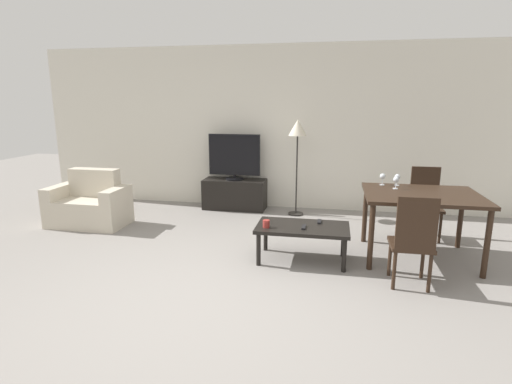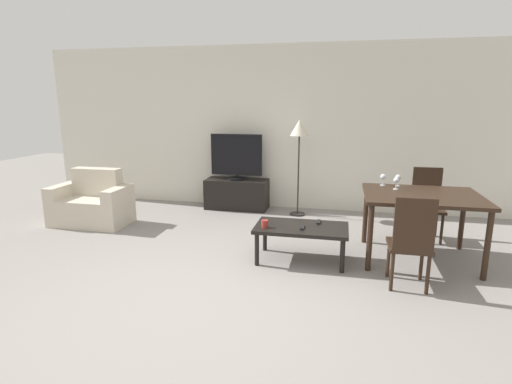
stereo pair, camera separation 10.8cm
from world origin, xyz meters
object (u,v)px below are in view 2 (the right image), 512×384
dining_chair_near (411,240)px  floor_lamp (299,135)px  coffee_table (301,230)px  wine_glass_center (383,177)px  tv_stand (237,194)px  remote_primary (302,227)px  armchair (92,204)px  dining_chair_far (427,201)px  remote_secondary (319,222)px  dining_table (422,201)px  cup_white_near (265,224)px  wine_glass_right (398,178)px  tv (236,157)px  wine_glass_left (396,181)px

dining_chair_near → floor_lamp: floor_lamp is taller
coffee_table → wine_glass_center: size_ratio=7.14×
tv_stand → remote_primary: 2.52m
armchair → dining_chair_far: size_ratio=1.18×
coffee_table → remote_secondary: size_ratio=6.95×
armchair → dining_table: (4.51, -0.44, 0.39)m
cup_white_near → remote_secondary: bearing=28.3°
wine_glass_center → wine_glass_right: size_ratio=1.00×
tv_stand → tv: bearing=-90.0°
tv → remote_secondary: (1.49, -1.89, -0.46)m
tv → floor_lamp: size_ratio=0.57×
floor_lamp → wine_glass_left: (1.30, -1.37, -0.41)m
tv → dining_table: (2.63, -1.73, -0.20)m
coffee_table → tv_stand: bearing=122.3°
dining_table → remote_secondary: (-1.14, -0.16, -0.27)m
dining_chair_far → floor_lamp: bearing=157.8°
dining_chair_far → floor_lamp: (-1.79, 0.73, 0.78)m
remote_secondary → wine_glass_left: (0.87, 0.35, 0.45)m
tv_stand → wine_glass_left: 2.89m
armchair → tv_stand: bearing=34.4°
dining_table → wine_glass_left: size_ratio=8.68×
wine_glass_left → wine_glass_center: bearing=123.1°
cup_white_near → armchair: bearing=162.0°
armchair → remote_secondary: (3.38, -0.60, 0.13)m
remote_secondary → wine_glass_right: size_ratio=1.03×
dining_chair_near → wine_glass_right: size_ratio=6.44×
floor_lamp → wine_glass_right: (1.34, -1.18, -0.41)m
tv → remote_secondary: tv is taller
dining_table → coffee_table: bearing=-165.6°
armchair → tv: bearing=34.3°
dining_table → wine_glass_left: bearing=145.1°
remote_primary → wine_glass_center: wine_glass_center is taller
tv_stand → remote_secondary: (1.49, -1.89, 0.17)m
tv_stand → wine_glass_left: bearing=-33.2°
remote_secondary → wine_glass_center: size_ratio=1.03×
tv → wine_glass_right: tv is taller
dining_chair_far → wine_glass_left: size_ratio=6.44×
wine_glass_left → cup_white_near: bearing=-155.5°
floor_lamp → remote_primary: bearing=-82.2°
remote_primary → wine_glass_center: bearing=41.5°
dining_chair_far → wine_glass_center: 0.84m
dining_chair_far → tv_stand: bearing=162.4°
dining_chair_far → remote_secondary: size_ratio=6.27×
armchair → dining_table: armchair is taller
wine_glass_center → tv: bearing=149.0°
tv → wine_glass_left: (2.36, -1.54, -0.01)m
floor_lamp → cup_white_near: (-0.15, -2.03, -0.83)m
tv_stand → tv: tv is taller
armchair → coffee_table: (3.20, -0.78, 0.07)m
armchair → coffee_table: 3.29m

